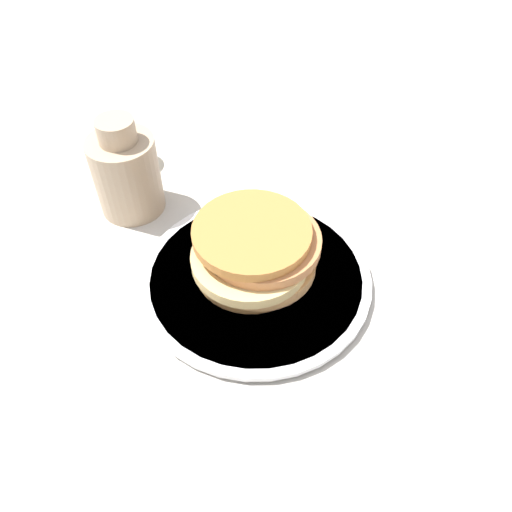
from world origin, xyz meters
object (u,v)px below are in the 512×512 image
Objects in this scene: plate at (256,277)px; pancake_stack at (255,254)px; juice_glass at (125,147)px; cream_jug at (126,172)px.

plate is 0.04m from pancake_stack.
cream_jug reaches higher than juice_glass.
plate is 2.01× the size of cream_jug.
cream_jug reaches higher than pancake_stack.
pancake_stack is at bearing -33.32° from cream_jug.
cream_jug reaches higher than plate.
juice_glass is 0.11m from cream_jug.
plate is 1.86× the size of pancake_stack.
pancake_stack is (-0.00, 0.00, 0.04)m from plate.
juice_glass is 0.42× the size of cream_jug.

